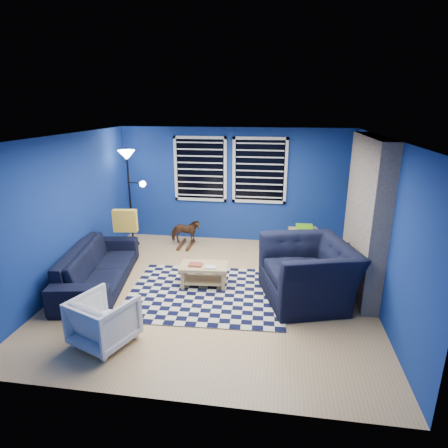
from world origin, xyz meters
The scene contains 18 objects.
floor centered at (0.00, 0.00, 0.00)m, with size 5.00×5.00×0.00m, color tan.
ceiling centered at (0.00, 0.00, 2.50)m, with size 5.00×5.00×0.00m, color white.
wall_back centered at (0.00, 2.50, 1.25)m, with size 5.00×5.00×0.00m, color navy.
wall_left centered at (-2.50, 0.00, 1.25)m, with size 5.00×5.00×0.00m, color navy.
wall_right centered at (2.50, 0.00, 1.25)m, with size 5.00×5.00×0.00m, color navy.
fireplace centered at (2.36, 0.50, 1.20)m, with size 0.65×2.00×2.50m.
window_left centered at (-0.75, 2.46, 1.60)m, with size 1.17×0.06×1.42m.
window_right centered at (0.55, 2.46, 1.60)m, with size 1.17×0.06×1.42m.
tv centered at (2.45, 2.00, 1.40)m, with size 0.07×1.00×0.58m.
rug centered at (-0.13, -0.15, 0.01)m, with size 2.50×2.00×0.02m, color black.
sofa centered at (-1.99, -0.10, 0.34)m, with size 0.90×2.30×0.67m, color black.
armchair_big centered at (1.48, -0.09, 0.46)m, with size 1.25×1.43×0.93m, color black.
armchair_bent centered at (-1.16, -1.64, 0.32)m, with size 0.69×0.71×0.65m, color gray.
rocking_horse centered at (-0.98, 1.89, 0.34)m, with size 0.63×0.29×0.53m, color #4A3018.
coffee_table centered at (-0.21, 0.11, 0.28)m, with size 0.84×0.53×0.40m.
cabinet centered at (1.53, 1.95, 0.26)m, with size 0.65×0.49×0.58m.
floor_lamp centered at (-2.13, 1.82, 1.69)m, with size 0.56×0.35×2.06m.
throw_pillow centered at (-1.84, 0.79, 0.88)m, with size 0.44×0.13×0.42m, color gold.
Camera 1 is at (0.97, -5.54, 2.95)m, focal length 30.00 mm.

